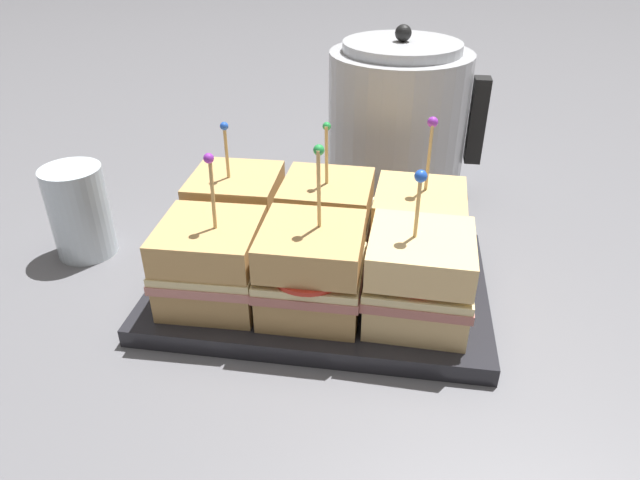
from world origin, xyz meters
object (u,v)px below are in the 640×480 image
Objects in this scene: sandwich_front_right at (418,278)px; kettle_steel at (398,120)px; serving_platter at (320,284)px; sandwich_front_left at (212,263)px; sandwich_back_left at (237,211)px; sandwich_front_center at (311,270)px; sandwich_back_right at (418,226)px; drinking_glass at (80,212)px; sandwich_back_center at (328,219)px.

kettle_steel is (-0.03, 0.30, 0.04)m from sandwich_front_right.
sandwich_front_left is (-0.09, -0.05, 0.05)m from serving_platter.
serving_platter is 2.31× the size of sandwich_back_left.
sandwich_back_left is at bearing 134.44° from sandwich_front_center.
sandwich_back_left is 0.26m from kettle_steel.
sandwich_front_left is 0.21m from sandwich_back_right.
drinking_glass is (-0.27, 0.09, -0.01)m from sandwich_front_center.
kettle_steel reaches higher than sandwich_back_left.
sandwich_back_center is 0.09m from sandwich_back_right.
serving_platter is 2.06× the size of sandwich_front_center.
drinking_glass is (-0.27, -0.01, -0.01)m from sandwich_back_center.
kettle_steel is 0.40m from drinking_glass.
sandwich_back_right is 0.21m from kettle_steel.
sandwich_back_center is 0.22m from kettle_steel.
sandwich_front_left is at bearing -25.68° from drinking_glass.
sandwich_back_left is 0.66× the size of kettle_steel.
serving_platter is 0.12m from sandwich_back_right.
kettle_steel is at bearing 52.76° from sandwich_back_left.
sandwich_front_center reaches higher than drinking_glass.
sandwich_front_left is 0.09m from sandwich_front_center.
sandwich_front_left reaches higher than serving_platter.
sandwich_front_left reaches higher than sandwich_back_center.
sandwich_back_left is (-0.10, 0.10, -0.00)m from sandwich_front_center.
sandwich_back_right is at bearing -0.08° from sandwich_back_left.
sandwich_back_center is (-0.09, 0.09, -0.00)m from sandwich_front_right.
serving_platter is 0.07m from sandwich_back_center.
sandwich_front_left reaches higher than sandwich_front_right.
serving_platter is 3.20× the size of drinking_glass.
sandwich_front_left is 1.05× the size of sandwich_back_left.
sandwich_front_center is 1.11× the size of sandwich_front_right.
sandwich_back_left is at bearing 3.66° from drinking_glass.
sandwich_back_left reaches higher than drinking_glass.
sandwich_back_right reaches higher than sandwich_back_center.
sandwich_back_center is at bearing -179.49° from sandwich_back_right.
drinking_glass is (-0.36, 0.08, -0.01)m from sandwich_front_right.
sandwich_back_center is (0.10, -0.00, -0.00)m from sandwich_back_left.
serving_platter is at bearing -103.78° from kettle_steel.
serving_platter is at bearing -7.78° from drinking_glass.
sandwich_back_right reaches higher than serving_platter.
sandwich_front_left is 1.45× the size of drinking_glass.
sandwich_front_right is (0.19, 0.00, 0.00)m from sandwich_front_left.
sandwich_front_right is 1.41× the size of drinking_glass.
sandwich_back_right is 0.72× the size of kettle_steel.
drinking_glass is (-0.17, -0.01, -0.01)m from sandwich_back_left.
kettle_steel is at bearing 78.28° from sandwich_front_center.
sandwich_back_right reaches higher than sandwich_front_left.
kettle_steel reaches higher than sandwich_front_center.
sandwich_front_center is at bearing -101.72° from kettle_steel.
serving_platter is 2.21× the size of sandwich_front_left.
kettle_steel is (0.16, 0.30, 0.04)m from sandwich_front_left.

